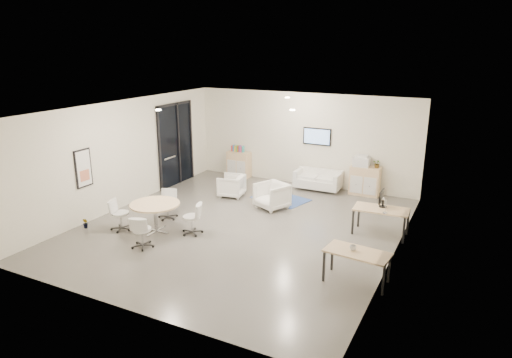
{
  "coord_description": "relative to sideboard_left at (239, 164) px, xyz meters",
  "views": [
    {
      "loc": [
        5.53,
        -10.07,
        4.75
      ],
      "look_at": [
        0.23,
        0.4,
        1.28
      ],
      "focal_mm": 32.0,
      "sensor_mm": 36.0,
      "label": 1
    }
  ],
  "objects": [
    {
      "name": "monitor",
      "position": [
        5.83,
        -2.94,
        0.48
      ],
      "size": [
        0.2,
        0.5,
        0.44
      ],
      "color": "black",
      "rests_on": "desk_rear"
    },
    {
      "name": "desk_front",
      "position": [
        5.97,
        -5.79,
        0.14
      ],
      "size": [
        1.37,
        0.79,
        0.68
      ],
      "rotation": [
        0.0,
        0.0,
        -0.1
      ],
      "color": "#DDB985",
      "rests_on": "room_shell"
    },
    {
      "name": "round_table",
      "position": [
        0.57,
        -5.55,
        0.23
      ],
      "size": [
        1.29,
        1.29,
        0.79
      ],
      "color": "#DDB985",
      "rests_on": "room_shell"
    },
    {
      "name": "sideboard_left",
      "position": [
        0.0,
        0.0,
        0.0
      ],
      "size": [
        0.85,
        0.44,
        0.95
      ],
      "color": "#DDB985",
      "rests_on": "room_shell"
    },
    {
      "name": "cup",
      "position": [
        5.87,
        -5.77,
        0.28
      ],
      "size": [
        0.14,
        0.12,
        0.13
      ],
      "primitive_type": "imported",
      "rotation": [
        0.0,
        0.0,
        0.08
      ],
      "color": "white",
      "rests_on": "desk_front"
    },
    {
      "name": "room_shell",
      "position": [
        2.43,
        -4.25,
        1.13
      ],
      "size": [
        9.6,
        10.6,
        4.8
      ],
      "color": "#595652",
      "rests_on": "ground"
    },
    {
      "name": "blue_rug",
      "position": [
        2.43,
        -1.64,
        -0.47
      ],
      "size": [
        1.92,
        1.51,
        0.01
      ],
      "primitive_type": "cube",
      "rotation": [
        0.0,
        0.0,
        -0.26
      ],
      "color": "#2F468F",
      "rests_on": "room_shell"
    },
    {
      "name": "artwork",
      "position": [
        -1.54,
        -5.85,
        1.07
      ],
      "size": [
        0.05,
        0.54,
        1.04
      ],
      "color": "black",
      "rests_on": "room_shell"
    },
    {
      "name": "sideboard_right",
      "position": [
        4.7,
        -0.01,
        0.0
      ],
      "size": [
        0.96,
        0.46,
        0.96
      ],
      "color": "#DDB985",
      "rests_on": "room_shell"
    },
    {
      "name": "plant_cabinet",
      "position": [
        5.06,
        -0.02,
        0.59
      ],
      "size": [
        0.35,
        0.37,
        0.22
      ],
      "primitive_type": "imported",
      "rotation": [
        0.0,
        0.0,
        -0.43
      ],
      "color": "#3F7F3F",
      "rests_on": "sideboard_right"
    },
    {
      "name": "plant_floor",
      "position": [
        -1.27,
        -6.23,
        -0.41
      ],
      "size": [
        0.24,
        0.32,
        0.13
      ],
      "primitive_type": "imported",
      "rotation": [
        0.0,
        0.0,
        -0.3
      ],
      "color": "#3F7F3F",
      "rests_on": "room_shell"
    },
    {
      "name": "desk_rear",
      "position": [
        5.87,
        -3.09,
        0.17
      ],
      "size": [
        1.41,
        0.77,
        0.72
      ],
      "rotation": [
        0.0,
        0.0,
        0.06
      ],
      "color": "#DDB985",
      "rests_on": "room_shell"
    },
    {
      "name": "meeting_chairs",
      "position": [
        0.57,
        -5.55,
        -0.06
      ],
      "size": [
        2.57,
        2.57,
        0.82
      ],
      "color": "white",
      "rests_on": "room_shell"
    },
    {
      "name": "glass_door",
      "position": [
        -1.53,
        -1.75,
        1.03
      ],
      "size": [
        0.09,
        1.9,
        2.85
      ],
      "color": "black",
      "rests_on": "room_shell"
    },
    {
      "name": "armchair_left",
      "position": [
        0.88,
        -2.11,
        -0.08
      ],
      "size": [
        0.83,
        0.87,
        0.78
      ],
      "primitive_type": "imported",
      "rotation": [
        0.0,
        0.0,
        -1.39
      ],
      "color": "white",
      "rests_on": "room_shell"
    },
    {
      "name": "printer",
      "position": [
        4.55,
        -0.01,
        0.65
      ],
      "size": [
        0.53,
        0.45,
        0.36
      ],
      "rotation": [
        0.0,
        0.0,
        0.05
      ],
      "color": "white",
      "rests_on": "sideboard_right"
    },
    {
      "name": "ceiling_spots",
      "position": [
        2.23,
        -3.42,
        2.71
      ],
      "size": [
        3.14,
        4.14,
        0.03
      ],
      "color": "#FFEAC6",
      "rests_on": "room_shell"
    },
    {
      "name": "loveseat",
      "position": [
        3.16,
        -0.14,
        -0.16
      ],
      "size": [
        1.55,
        0.79,
        0.58
      ],
      "rotation": [
        0.0,
        0.0,
        0.01
      ],
      "color": "white",
      "rests_on": "room_shell"
    },
    {
      "name": "books",
      "position": [
        -0.04,
        0.0,
        0.59
      ],
      "size": [
        0.49,
        0.14,
        0.22
      ],
      "color": "red",
      "rests_on": "sideboard_left"
    },
    {
      "name": "armchair_right",
      "position": [
        2.53,
        -2.54,
        -0.05
      ],
      "size": [
        1.08,
        1.05,
        0.86
      ],
      "primitive_type": "imported",
      "rotation": [
        0.0,
        0.0,
        -0.43
      ],
      "color": "white",
      "rests_on": "room_shell"
    },
    {
      "name": "wall_tv",
      "position": [
        2.93,
        0.21,
        1.28
      ],
      "size": [
        0.98,
        0.06,
        0.58
      ],
      "color": "black",
      "rests_on": "room_shell"
    }
  ]
}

